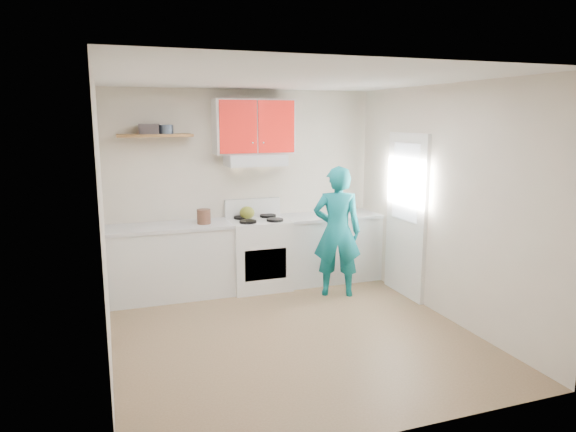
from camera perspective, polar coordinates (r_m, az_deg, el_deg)
name	(u,v)px	position (r m, az deg, el deg)	size (l,w,h in m)	color
floor	(292,333)	(5.61, 0.44, -12.73)	(3.80, 3.80, 0.00)	brown
ceiling	(292,79)	(5.16, 0.48, 14.82)	(3.60, 3.80, 0.04)	white
back_wall	(244,188)	(7.02, -4.84, 3.06)	(3.60, 0.04, 2.60)	beige
front_wall	(389,260)	(3.54, 11.04, -4.71)	(3.60, 0.04, 2.60)	beige
left_wall	(103,224)	(4.92, -19.64, -0.81)	(0.04, 3.80, 2.60)	beige
right_wall	(443,202)	(6.07, 16.64, 1.45)	(0.04, 3.80, 2.60)	beige
door	(406,216)	(6.67, 12.83, 0.04)	(0.05, 0.85, 2.05)	white
door_glass	(406,182)	(6.60, 12.78, 3.65)	(0.01, 0.55, 0.95)	white
counter_left	(171,262)	(6.71, -12.71, -4.94)	(1.52, 0.60, 0.90)	silver
counter_right	(330,248)	(7.28, 4.60, -3.48)	(1.32, 0.60, 0.90)	silver
stove	(259,254)	(6.90, -3.24, -4.17)	(0.76, 0.65, 0.92)	white
range_hood	(255,160)	(6.79, -3.60, 6.17)	(0.76, 0.44, 0.15)	silver
upper_cabinets	(254,127)	(6.83, -3.77, 9.76)	(1.02, 0.33, 0.70)	red
shelf	(155,135)	(6.62, -14.39, 8.56)	(0.90, 0.30, 0.04)	brown
books	(149,129)	(6.60, -14.98, 9.21)	(0.23, 0.17, 0.12)	#3F383A
tin	(166,129)	(6.60, -13.25, 9.23)	(0.18, 0.18, 0.11)	#333D4C
kettle	(247,213)	(6.84, -4.51, 0.36)	(0.20, 0.20, 0.17)	olive
crock	(204,217)	(6.60, -9.21, -0.15)	(0.17, 0.17, 0.21)	#4F3022
cutting_board	(321,216)	(7.12, 3.66, 0.00)	(0.29, 0.21, 0.02)	olive
silicone_mat	(345,214)	(7.32, 6.30, 0.20)	(0.29, 0.24, 0.01)	red
person	(337,232)	(6.56, 5.41, -1.70)	(0.60, 0.40, 1.65)	#0D7179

